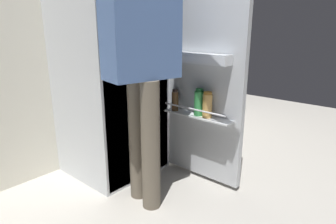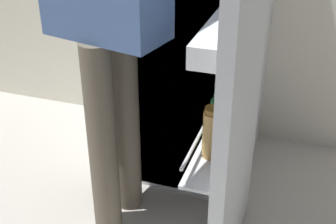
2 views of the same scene
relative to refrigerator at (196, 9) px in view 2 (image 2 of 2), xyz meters
The scene contains 2 objects.
ground_plane 0.98m from the refrigerator, 92.71° to the right, with size 6.65×6.65×0.00m, color #B7B2A8.
refrigerator is the anchor object (origin of this frame).
Camera 2 is at (0.56, -1.45, 1.44)m, focal length 49.34 mm.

